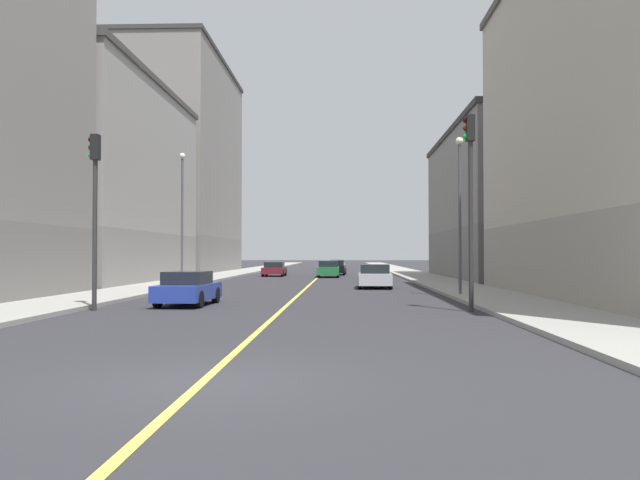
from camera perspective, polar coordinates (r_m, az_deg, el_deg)
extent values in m
plane|color=#2D2C31|center=(10.42, -10.19, -12.14)|extent=(400.00, 400.00, 0.00)
cube|color=#9E9B93|center=(59.40, 8.44, -3.07)|extent=(3.63, 168.00, 0.15)
cube|color=#9E9B93|center=(60.04, -8.42, -3.05)|extent=(3.63, 168.00, 0.15)
cube|color=#E5D14C|center=(59.08, -0.04, -3.15)|extent=(0.16, 154.00, 0.01)
cube|color=slate|center=(54.30, 16.73, -1.21)|extent=(10.68, 23.46, 3.91)
cube|color=gray|center=(54.60, 16.69, 4.81)|extent=(10.68, 23.46, 7.54)
cube|color=#3B3937|center=(55.16, 16.66, 8.92)|extent=(10.98, 23.76, 0.40)
cube|color=gray|center=(48.21, -19.96, -1.46)|extent=(10.68, 21.66, 3.46)
cube|color=#9E9993|center=(48.65, -19.90, 6.57)|extent=(10.68, 21.66, 10.14)
cube|color=#474442|center=(49.64, -19.85, 12.61)|extent=(10.98, 21.96, 0.40)
cube|color=slate|center=(71.29, -12.62, -1.31)|extent=(10.68, 23.51, 3.72)
cube|color=gray|center=(72.14, -12.58, 7.55)|extent=(10.68, 23.51, 18.49)
cube|color=#3B3937|center=(74.17, -12.54, 14.78)|extent=(10.98, 23.81, 0.40)
cylinder|color=#2D2D2D|center=(22.83, 13.10, 1.19)|extent=(0.16, 0.16, 5.86)
cube|color=black|center=(23.22, 13.05, 9.55)|extent=(0.28, 0.32, 0.90)
sphere|color=#320404|center=(23.24, 12.66, 10.21)|extent=(0.20, 0.20, 0.20)
sphere|color=#352204|center=(23.19, 12.66, 9.54)|extent=(0.20, 0.20, 0.20)
sphere|color=green|center=(23.14, 12.66, 8.86)|extent=(0.20, 0.20, 0.20)
cylinder|color=#2D2D2D|center=(24.03, -19.16, 0.40)|extent=(0.16, 0.16, 5.27)
cube|color=black|center=(24.31, -19.10, 7.69)|extent=(0.28, 0.32, 0.90)
sphere|color=#320404|center=(24.41, -19.45, 8.30)|extent=(0.20, 0.20, 0.20)
sphere|color=#352204|center=(24.37, -19.46, 7.65)|extent=(0.20, 0.20, 0.20)
sphere|color=green|center=(24.33, -19.46, 7.00)|extent=(0.20, 0.20, 0.20)
cylinder|color=#4C4C51|center=(30.62, 12.17, 1.83)|extent=(0.14, 0.14, 6.90)
sphere|color=#EAEACC|center=(31.02, 12.14, 8.48)|extent=(0.36, 0.36, 0.36)
cylinder|color=#4C4C51|center=(39.90, -12.01, 1.61)|extent=(0.14, 0.14, 7.59)
sphere|color=#EAEACC|center=(40.29, -11.98, 7.23)|extent=(0.36, 0.36, 0.36)
cube|color=maroon|center=(58.28, -4.03, -2.69)|extent=(1.92, 4.08, 0.56)
cube|color=black|center=(58.27, -4.03, -2.18)|extent=(1.67, 1.89, 0.49)
cylinder|color=black|center=(59.64, -4.71, -2.83)|extent=(0.23, 0.64, 0.64)
cylinder|color=black|center=(59.45, -3.07, -2.84)|extent=(0.23, 0.64, 0.64)
cylinder|color=black|center=(57.14, -5.03, -2.90)|extent=(0.23, 0.64, 0.64)
cylinder|color=black|center=(56.94, -3.32, -2.91)|extent=(0.23, 0.64, 0.64)
cube|color=black|center=(61.85, 1.38, -2.56)|extent=(2.05, 4.41, 0.66)
cube|color=black|center=(62.01, 1.38, -2.03)|extent=(1.72, 2.01, 0.48)
cylinder|color=black|center=(63.25, 0.67, -2.74)|extent=(0.25, 0.65, 0.64)
cylinder|color=black|center=(63.15, 2.22, -2.75)|extent=(0.25, 0.65, 0.64)
cylinder|color=black|center=(60.57, 0.50, -2.81)|extent=(0.25, 0.65, 0.64)
cylinder|color=black|center=(60.47, 2.11, -2.81)|extent=(0.25, 0.65, 0.64)
cube|color=silver|center=(37.91, 4.82, -3.41)|extent=(1.98, 4.31, 0.65)
cube|color=black|center=(37.88, 4.82, -2.53)|extent=(1.69, 1.92, 0.51)
cylinder|color=black|center=(39.23, 3.53, -3.66)|extent=(0.24, 0.65, 0.64)
cylinder|color=black|center=(39.27, 6.03, -3.65)|extent=(0.24, 0.65, 0.64)
cylinder|color=black|center=(36.59, 3.53, -3.83)|extent=(0.24, 0.65, 0.64)
cylinder|color=black|center=(36.63, 6.21, -3.83)|extent=(0.24, 0.65, 0.64)
cube|color=#23389E|center=(25.60, -11.50, -4.48)|extent=(1.90, 4.12, 0.60)
cube|color=black|center=(25.48, -11.56, -3.26)|extent=(1.59, 2.01, 0.49)
cylinder|color=black|center=(27.04, -12.35, -4.72)|extent=(0.25, 0.65, 0.64)
cylinder|color=black|center=(26.63, -9.14, -4.79)|extent=(0.25, 0.65, 0.64)
cylinder|color=black|center=(24.65, -14.06, -5.06)|extent=(0.25, 0.65, 0.64)
cylinder|color=black|center=(24.20, -10.56, -5.14)|extent=(0.25, 0.65, 0.64)
cube|color=orange|center=(79.48, 1.48, -2.29)|extent=(2.01, 4.48, 0.61)
cube|color=black|center=(79.42, 1.48, -1.91)|extent=(1.69, 2.21, 0.45)
cylinder|color=black|center=(80.82, 0.86, -2.42)|extent=(0.25, 0.65, 0.64)
cylinder|color=black|center=(80.88, 2.03, -2.42)|extent=(0.25, 0.65, 0.64)
cylinder|color=black|center=(78.10, 0.91, -2.46)|extent=(0.25, 0.65, 0.64)
cylinder|color=black|center=(78.16, 2.12, -2.46)|extent=(0.25, 0.65, 0.64)
cube|color=#1E6B38|center=(55.54, 0.74, -2.71)|extent=(1.85, 4.55, 0.67)
cube|color=black|center=(55.69, 0.74, -2.10)|extent=(1.62, 2.30, 0.51)
cylinder|color=black|center=(56.98, -0.07, -2.91)|extent=(0.22, 0.64, 0.64)
cylinder|color=black|center=(56.95, 1.60, -2.91)|extent=(0.22, 0.64, 0.64)
cylinder|color=black|center=(54.17, -0.17, -3.00)|extent=(0.22, 0.64, 0.64)
cylinder|color=black|center=(54.14, 1.60, -3.00)|extent=(0.22, 0.64, 0.64)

